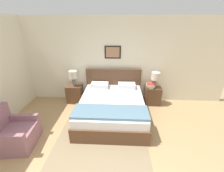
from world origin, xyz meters
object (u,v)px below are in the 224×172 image
Objects in this scene: bed at (112,107)px; nightstand_near_window at (75,94)px; table_lamp_by_door at (155,77)px; armchair at (14,134)px; nightstand_by_door at (152,95)px; table_lamp_near_window at (73,76)px.

bed reaches higher than nightstand_near_window.
bed reaches higher than table_lamp_by_door.
bed reaches higher than armchair.
bed is 3.54× the size of nightstand_by_door.
nightstand_near_window is (-1.24, 0.80, -0.02)m from bed.
table_lamp_by_door is at bearing -45.59° from nightstand_by_door.
nightstand_near_window is at bearing 179.58° from table_lamp_by_door.
nightstand_by_door is (2.48, 0.00, 0.00)m from nightstand_near_window.
nightstand_near_window is 1.00× the size of nightstand_by_door.
table_lamp_by_door reaches higher than armchair.
bed is at bearing 113.08° from armchair.
armchair reaches higher than nightstand_near_window.
nightstand_near_window is at bearing 180.00° from nightstand_by_door.
table_lamp_by_door reaches higher than nightstand_by_door.
armchair is 1.75× the size of table_lamp_near_window.
armchair is at bearing -150.92° from bed.
table_lamp_by_door is (2.50, -0.02, 0.62)m from nightstand_near_window.
table_lamp_near_window is (0.77, 1.90, 0.63)m from armchair.
bed reaches higher than table_lamp_near_window.
bed is at bearing -32.98° from nightstand_near_window.
nightstand_by_door is at bearing 32.98° from bed.
table_lamp_near_window is 1.00× the size of table_lamp_by_door.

